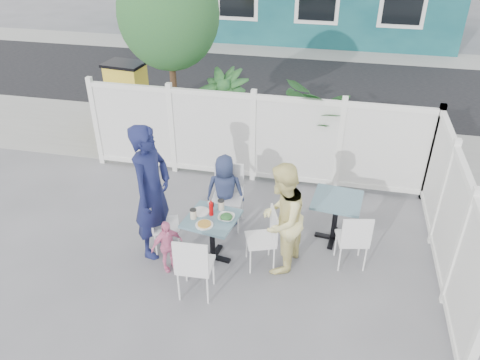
% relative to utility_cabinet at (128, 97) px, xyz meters
% --- Properties ---
extents(ground, '(80.00, 80.00, 0.00)m').
position_rel_utility_cabinet_xyz_m(ground, '(2.90, -4.00, -0.69)').
color(ground, slate).
extents(near_sidewalk, '(24.00, 2.60, 0.01)m').
position_rel_utility_cabinet_xyz_m(near_sidewalk, '(2.90, -0.20, -0.68)').
color(near_sidewalk, gray).
rests_on(near_sidewalk, ground).
extents(street, '(24.00, 5.00, 0.01)m').
position_rel_utility_cabinet_xyz_m(street, '(2.90, 3.50, -0.69)').
color(street, black).
rests_on(street, ground).
extents(far_sidewalk, '(24.00, 1.60, 0.01)m').
position_rel_utility_cabinet_xyz_m(far_sidewalk, '(2.90, 6.60, -0.68)').
color(far_sidewalk, gray).
rests_on(far_sidewalk, ground).
extents(fence_back, '(5.86, 0.08, 1.60)m').
position_rel_utility_cabinet_xyz_m(fence_back, '(3.00, -1.60, 0.10)').
color(fence_back, white).
rests_on(fence_back, ground).
extents(fence_right, '(0.08, 3.66, 1.60)m').
position_rel_utility_cabinet_xyz_m(fence_right, '(5.90, -3.40, 0.10)').
color(fence_right, white).
rests_on(fence_right, ground).
extents(tree, '(1.80, 1.62, 3.59)m').
position_rel_utility_cabinet_xyz_m(tree, '(1.30, -0.70, 1.90)').
color(tree, '#382316').
rests_on(tree, ground).
extents(utility_cabinet, '(0.80, 0.62, 1.38)m').
position_rel_utility_cabinet_xyz_m(utility_cabinet, '(0.00, 0.00, 0.00)').
color(utility_cabinet, gold).
rests_on(utility_cabinet, ground).
extents(potted_shrub_a, '(1.25, 1.25, 1.72)m').
position_rel_utility_cabinet_xyz_m(potted_shrub_a, '(2.30, -0.90, 0.17)').
color(potted_shrub_a, '#225531').
rests_on(potted_shrub_a, ground).
extents(potted_shrub_b, '(2.01, 2.08, 1.76)m').
position_rel_utility_cabinet_xyz_m(potted_shrub_b, '(4.11, -1.00, 0.19)').
color(potted_shrub_b, '#225531').
rests_on(potted_shrub_b, ground).
extents(main_table, '(0.75, 0.75, 0.69)m').
position_rel_utility_cabinet_xyz_m(main_table, '(2.86, -3.82, -0.15)').
color(main_table, '#446174').
rests_on(main_table, ground).
extents(spare_table, '(0.74, 0.74, 0.71)m').
position_rel_utility_cabinet_xyz_m(spare_table, '(4.48, -3.03, -0.14)').
color(spare_table, '#446174').
rests_on(spare_table, ground).
extents(chair_left, '(0.50, 0.50, 0.85)m').
position_rel_utility_cabinet_xyz_m(chair_left, '(2.11, -3.78, -0.19)').
color(chair_left, white).
rests_on(chair_left, ground).
extents(chair_right, '(0.49, 0.50, 0.86)m').
position_rel_utility_cabinet_xyz_m(chair_right, '(3.60, -3.77, -0.19)').
color(chair_right, white).
rests_on(chair_right, ground).
extents(chair_back, '(0.47, 0.46, 0.97)m').
position_rel_utility_cabinet_xyz_m(chair_back, '(2.88, -2.94, -0.12)').
color(chair_back, white).
rests_on(chair_back, ground).
extents(chair_near, '(0.45, 0.43, 0.94)m').
position_rel_utility_cabinet_xyz_m(chair_near, '(2.84, -4.58, -0.14)').
color(chair_near, white).
rests_on(chair_near, ground).
extents(chair_spare, '(0.46, 0.45, 0.87)m').
position_rel_utility_cabinet_xyz_m(chair_spare, '(4.74, -3.60, -0.18)').
color(chair_spare, white).
rests_on(chair_spare, ground).
extents(man, '(0.57, 0.77, 1.94)m').
position_rel_utility_cabinet_xyz_m(man, '(2.04, -3.79, 0.28)').
color(man, '#161C47').
rests_on(man, ground).
extents(woman, '(0.75, 0.88, 1.57)m').
position_rel_utility_cabinet_xyz_m(woman, '(3.79, -3.78, 0.10)').
color(woman, yellow).
rests_on(woman, ground).
extents(boy, '(0.62, 0.45, 1.17)m').
position_rel_utility_cabinet_xyz_m(boy, '(2.84, -2.98, -0.11)').
color(boy, navy).
rests_on(boy, ground).
extents(toddler, '(0.45, 0.46, 0.77)m').
position_rel_utility_cabinet_xyz_m(toddler, '(2.33, -4.14, -0.30)').
color(toddler, pink).
rests_on(toddler, ground).
extents(plate_main, '(0.23, 0.23, 0.01)m').
position_rel_utility_cabinet_xyz_m(plate_main, '(2.82, -4.00, 0.01)').
color(plate_main, white).
rests_on(plate_main, main_table).
extents(plate_side, '(0.24, 0.24, 0.02)m').
position_rel_utility_cabinet_xyz_m(plate_side, '(2.69, -3.72, 0.01)').
color(plate_side, white).
rests_on(plate_side, main_table).
extents(salad_bowl, '(0.22, 0.22, 0.05)m').
position_rel_utility_cabinet_xyz_m(salad_bowl, '(3.07, -3.81, 0.03)').
color(salad_bowl, white).
rests_on(salad_bowl, main_table).
extents(coffee_cup_a, '(0.09, 0.09, 0.13)m').
position_rel_utility_cabinet_xyz_m(coffee_cup_a, '(2.63, -3.88, 0.07)').
color(coffee_cup_a, beige).
rests_on(coffee_cup_a, main_table).
extents(coffee_cup_b, '(0.09, 0.09, 0.13)m').
position_rel_utility_cabinet_xyz_m(coffee_cup_b, '(2.94, -3.60, 0.07)').
color(coffee_cup_b, beige).
rests_on(coffee_cup_b, main_table).
extents(ketchup_bottle, '(0.06, 0.06, 0.19)m').
position_rel_utility_cabinet_xyz_m(ketchup_bottle, '(2.85, -3.75, 0.10)').
color(ketchup_bottle, '#B10406').
rests_on(ketchup_bottle, main_table).
extents(salt_shaker, '(0.03, 0.03, 0.07)m').
position_rel_utility_cabinet_xyz_m(salt_shaker, '(2.75, -3.55, 0.04)').
color(salt_shaker, white).
rests_on(salt_shaker, main_table).
extents(pepper_shaker, '(0.03, 0.03, 0.06)m').
position_rel_utility_cabinet_xyz_m(pepper_shaker, '(2.82, -3.56, 0.04)').
color(pepper_shaker, black).
rests_on(pepper_shaker, main_table).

